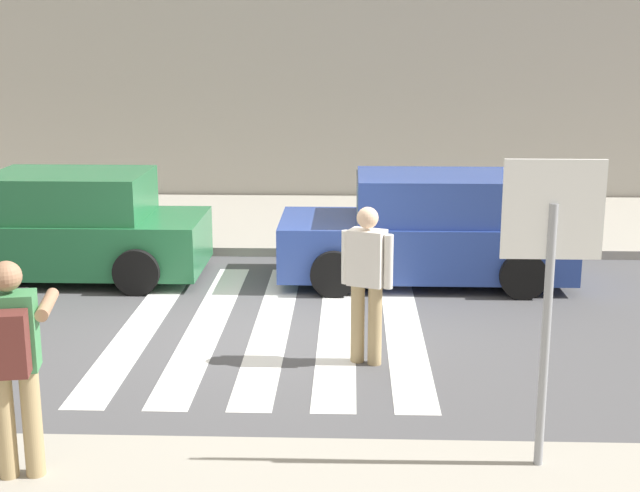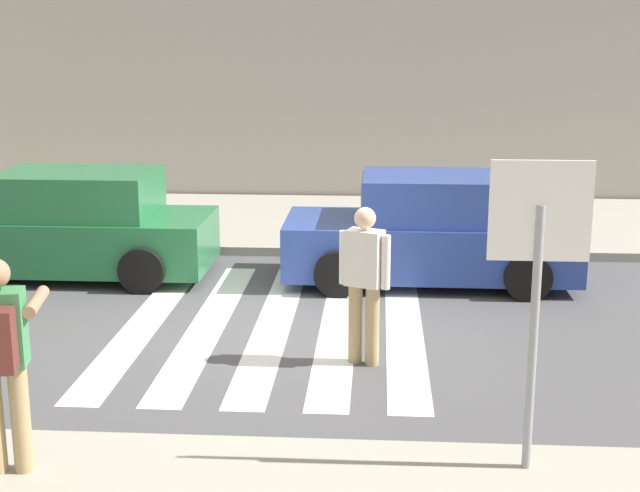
{
  "view_description": "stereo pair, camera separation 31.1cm",
  "coord_description": "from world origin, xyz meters",
  "px_view_note": "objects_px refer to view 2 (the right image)",
  "views": [
    {
      "loc": [
        0.95,
        -10.17,
        3.5
      ],
      "look_at": [
        0.6,
        -0.2,
        1.1
      ],
      "focal_mm": 50.0,
      "sensor_mm": 36.0,
      "label": 1
    },
    {
      "loc": [
        1.26,
        -10.16,
        3.5
      ],
      "look_at": [
        0.6,
        -0.2,
        1.1
      ],
      "focal_mm": 50.0,
      "sensor_mm": 36.0,
      "label": 2
    }
  ],
  "objects_px": {
    "pedestrian_crossing": "(364,277)",
    "parked_car_blue": "(433,232)",
    "parked_car_green": "(73,227)",
    "photographer_with_backpack": "(0,349)",
    "stop_sign": "(538,249)"
  },
  "relations": [
    {
      "from": "pedestrian_crossing",
      "to": "photographer_with_backpack",
      "type": "bearing_deg",
      "value": -132.85
    },
    {
      "from": "pedestrian_crossing",
      "to": "parked_car_blue",
      "type": "xyz_separation_m",
      "value": [
        0.91,
        3.34,
        -0.25
      ]
    },
    {
      "from": "pedestrian_crossing",
      "to": "parked_car_green",
      "type": "bearing_deg",
      "value": 142.28
    },
    {
      "from": "photographer_with_backpack",
      "to": "parked_car_green",
      "type": "height_order",
      "value": "photographer_with_backpack"
    },
    {
      "from": "stop_sign",
      "to": "parked_car_green",
      "type": "height_order",
      "value": "stop_sign"
    },
    {
      "from": "stop_sign",
      "to": "pedestrian_crossing",
      "type": "xyz_separation_m",
      "value": [
        -1.34,
        2.54,
        -0.95
      ]
    },
    {
      "from": "photographer_with_backpack",
      "to": "parked_car_green",
      "type": "bearing_deg",
      "value": 104.4
    },
    {
      "from": "stop_sign",
      "to": "pedestrian_crossing",
      "type": "distance_m",
      "value": 3.03
    },
    {
      "from": "photographer_with_backpack",
      "to": "parked_car_green",
      "type": "distance_m",
      "value": 6.48
    },
    {
      "from": "stop_sign",
      "to": "parked_car_blue",
      "type": "relative_size",
      "value": 0.6
    },
    {
      "from": "photographer_with_backpack",
      "to": "pedestrian_crossing",
      "type": "xyz_separation_m",
      "value": [
        2.71,
        2.92,
        -0.19
      ]
    },
    {
      "from": "stop_sign",
      "to": "parked_car_blue",
      "type": "height_order",
      "value": "stop_sign"
    },
    {
      "from": "photographer_with_backpack",
      "to": "parked_car_green",
      "type": "relative_size",
      "value": 0.42
    },
    {
      "from": "pedestrian_crossing",
      "to": "parked_car_blue",
      "type": "height_order",
      "value": "pedestrian_crossing"
    },
    {
      "from": "parked_car_green",
      "to": "pedestrian_crossing",
      "type": "bearing_deg",
      "value": -37.72
    }
  ]
}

